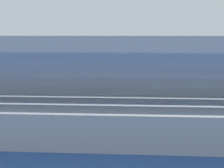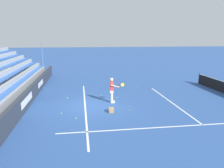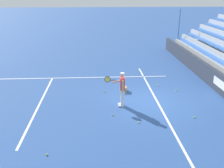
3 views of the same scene
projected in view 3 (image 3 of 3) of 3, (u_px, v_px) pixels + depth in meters
ground_plane at (147, 101)px, 13.52m from camera, size 160.00×160.00×0.00m
court_baseline_white at (157, 101)px, 13.54m from camera, size 12.00×0.10×0.01m
court_sideline_white at (76, 78)px, 17.16m from camera, size 0.10×12.00×0.01m
court_service_line_white at (40, 104)px, 13.22m from camera, size 8.22×0.10×0.01m
tennis_player at (122, 89)px, 12.70m from camera, size 0.60×0.98×1.71m
ball_box_cardboard at (124, 89)px, 14.82m from camera, size 0.44×0.35×0.26m
tennis_ball_far_right at (104, 91)px, 14.75m from camera, size 0.07×0.07×0.07m
tennis_ball_toward_net at (176, 90)px, 14.92m from camera, size 0.07×0.07×0.07m
tennis_ball_on_baseline at (194, 117)px, 11.77m from camera, size 0.07×0.07×0.07m
tennis_ball_midcourt at (47, 155)px, 9.09m from camera, size 0.07×0.07×0.07m
tennis_ball_by_box at (113, 115)px, 11.97m from camera, size 0.07×0.07×0.07m
tennis_ball_stray_back at (139, 122)px, 11.30m from camera, size 0.07×0.07×0.07m
tennis_ball_far_left at (125, 94)px, 14.38m from camera, size 0.07×0.07×0.07m
tennis_ball_near_player at (158, 85)px, 15.73m from camera, size 0.07×0.07×0.07m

